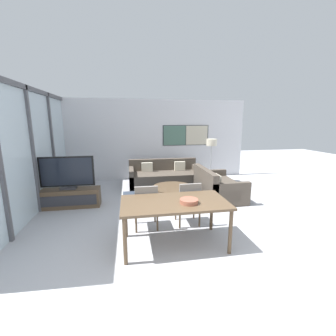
{
  "coord_description": "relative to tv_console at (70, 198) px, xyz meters",
  "views": [
    {
      "loc": [
        -0.8,
        -2.69,
        2.06
      ],
      "look_at": [
        0.1,
        2.52,
        0.95
      ],
      "focal_mm": 24.0,
      "sensor_mm": 36.0,
      "label": 1
    }
  ],
  "objects": [
    {
      "name": "dining_chair_centre",
      "position": [
        2.6,
        -1.43,
        0.28
      ],
      "size": [
        0.46,
        0.46,
        0.89
      ],
      "color": "gray",
      "rests_on": "ground_plane"
    },
    {
      "name": "dining_chair_left",
      "position": [
        1.75,
        -1.46,
        0.28
      ],
      "size": [
        0.46,
        0.46,
        0.89
      ],
      "color": "gray",
      "rests_on": "ground_plane"
    },
    {
      "name": "ground_plane",
      "position": [
        2.28,
        -2.84,
        -0.23
      ],
      "size": [
        24.0,
        24.0,
        0.0
      ],
      "primitive_type": "plane",
      "color": "#B2B2B7"
    },
    {
      "name": "fruit_bowl",
      "position": [
        2.39,
        -2.23,
        0.59
      ],
      "size": [
        0.3,
        0.3,
        0.07
      ],
      "color": "#995642",
      "rests_on": "dining_table"
    },
    {
      "name": "window_wall_left",
      "position": [
        -0.64,
        -0.18,
        1.31
      ],
      "size": [
        0.07,
        5.31,
        2.8
      ],
      "color": "silver",
      "rests_on": "ground_plane"
    },
    {
      "name": "area_rug",
      "position": [
        2.58,
        0.12,
        -0.22
      ],
      "size": [
        2.67,
        1.73,
        0.01
      ],
      "color": "#333D4C",
      "rests_on": "ground_plane"
    },
    {
      "name": "sofa_side",
      "position": [
        3.79,
        0.08,
        0.04
      ],
      "size": [
        0.99,
        1.59,
        0.8
      ],
      "rotation": [
        0.0,
        0.0,
        1.57
      ],
      "color": "#51473D",
      "rests_on": "ground_plane"
    },
    {
      "name": "tv_console",
      "position": [
        0.0,
        0.0,
        0.0
      ],
      "size": [
        1.44,
        0.43,
        0.45
      ],
      "color": "brown",
      "rests_on": "ground_plane"
    },
    {
      "name": "floor_lamp",
      "position": [
        4.17,
        1.56,
        1.02
      ],
      "size": [
        0.34,
        0.34,
        1.48
      ],
      "color": "#2D2D33",
      "rests_on": "ground_plane"
    },
    {
      "name": "sofa_main",
      "position": [
        2.58,
        1.58,
        0.04
      ],
      "size": [
        2.28,
        0.99,
        0.8
      ],
      "color": "#51473D",
      "rests_on": "ground_plane"
    },
    {
      "name": "television",
      "position": [
        0.0,
        0.0,
        0.62
      ],
      "size": [
        1.24,
        0.2,
        0.79
      ],
      "color": "#2D2D33",
      "rests_on": "tv_console"
    },
    {
      "name": "coffee_table",
      "position": [
        2.58,
        0.12,
        0.03
      ],
      "size": [
        1.08,
        1.08,
        0.34
      ],
      "color": "brown",
      "rests_on": "ground_plane"
    },
    {
      "name": "wall_back",
      "position": [
        2.32,
        2.48,
        1.18
      ],
      "size": [
        6.85,
        0.09,
        2.8
      ],
      "color": "silver",
      "rests_on": "ground_plane"
    },
    {
      "name": "dining_table",
      "position": [
        2.18,
        -2.11,
        0.47
      ],
      "size": [
        1.74,
        0.94,
        0.77
      ],
      "color": "brown",
      "rests_on": "ground_plane"
    }
  ]
}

